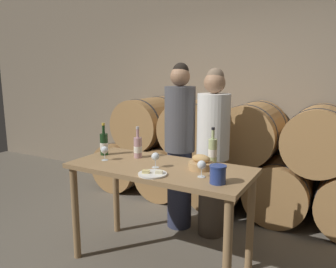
{
  "coord_description": "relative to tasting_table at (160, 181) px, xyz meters",
  "views": [
    {
      "loc": [
        1.36,
        -2.28,
        1.68
      ],
      "look_at": [
        0.0,
        0.14,
        1.15
      ],
      "focal_mm": 35.0,
      "sensor_mm": 36.0,
      "label": 1
    }
  ],
  "objects": [
    {
      "name": "wine_bottle_white",
      "position": [
        0.35,
        0.31,
        0.24
      ],
      "size": [
        0.08,
        0.08,
        0.31
      ],
      "color": "#ADBC7F",
      "rests_on": "tasting_table"
    },
    {
      "name": "stone_wall_back",
      "position": [
        0.0,
        2.06,
        0.83
      ],
      "size": [
        10.0,
        0.12,
        3.2
      ],
      "color": "gray",
      "rests_on": "ground_plane"
    },
    {
      "name": "cheese_plate",
      "position": [
        0.08,
        -0.24,
        0.14
      ],
      "size": [
        0.22,
        0.22,
        0.04
      ],
      "color": "white",
      "rests_on": "tasting_table"
    },
    {
      "name": "tasting_table",
      "position": [
        0.0,
        0.0,
        0.0
      ],
      "size": [
        1.54,
        0.7,
        0.9
      ],
      "color": "#99754C",
      "rests_on": "ground_plane"
    },
    {
      "name": "ground_plane",
      "position": [
        0.0,
        0.0,
        -0.77
      ],
      "size": [
        10.0,
        10.0,
        0.0
      ],
      "primitive_type": "plane",
      "color": "#665E51"
    },
    {
      "name": "blue_crock",
      "position": [
        0.58,
        -0.17,
        0.2
      ],
      "size": [
        0.12,
        0.12,
        0.13
      ],
      "color": "navy",
      "rests_on": "tasting_table"
    },
    {
      "name": "wine_glass_center",
      "position": [
        0.42,
        -0.1,
        0.22
      ],
      "size": [
        0.07,
        0.07,
        0.13
      ],
      "color": "white",
      "rests_on": "tasting_table"
    },
    {
      "name": "person_right",
      "position": [
        0.19,
        0.73,
        0.12
      ],
      "size": [
        0.33,
        0.33,
        1.72
      ],
      "color": "#4C4238",
      "rests_on": "ground_plane"
    },
    {
      "name": "person_left",
      "position": [
        -0.19,
        0.73,
        0.15
      ],
      "size": [
        0.32,
        0.32,
        1.77
      ],
      "color": "#2D334C",
      "rests_on": "ground_plane"
    },
    {
      "name": "wine_glass_far_left",
      "position": [
        -0.52,
        -0.09,
        0.22
      ],
      "size": [
        0.07,
        0.07,
        0.13
      ],
      "color": "white",
      "rests_on": "tasting_table"
    },
    {
      "name": "wine_bottle_rose",
      "position": [
        -0.31,
        0.13,
        0.23
      ],
      "size": [
        0.08,
        0.08,
        0.29
      ],
      "color": "#BC8E93",
      "rests_on": "tasting_table"
    },
    {
      "name": "wine_bottle_red",
      "position": [
        -0.65,
        0.06,
        0.24
      ],
      "size": [
        0.08,
        0.08,
        0.31
      ],
      "color": "#193819",
      "rests_on": "tasting_table"
    },
    {
      "name": "barrel_stack",
      "position": [
        -0.0,
        1.52,
        -0.14
      ],
      "size": [
        3.63,
        0.83,
        1.33
      ],
      "color": "#A87A47",
      "rests_on": "ground_plane"
    },
    {
      "name": "wine_glass_left",
      "position": [
        -0.01,
        -0.06,
        0.22
      ],
      "size": [
        0.07,
        0.07,
        0.13
      ],
      "color": "white",
      "rests_on": "tasting_table"
    },
    {
      "name": "bread_basket",
      "position": [
        0.34,
        0.09,
        0.18
      ],
      "size": [
        0.2,
        0.2,
        0.12
      ],
      "color": "tan",
      "rests_on": "tasting_table"
    }
  ]
}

